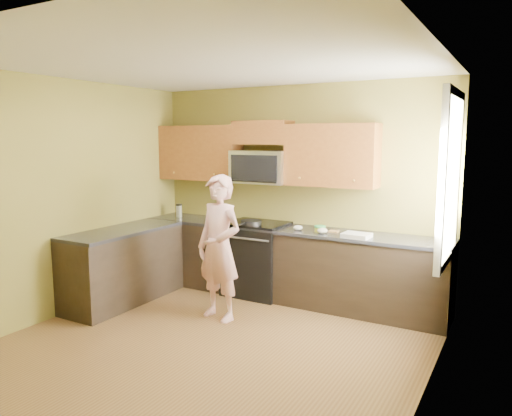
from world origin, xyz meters
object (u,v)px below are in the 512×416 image
Objects in this scene: woman at (219,248)px; stove at (257,258)px; microwave at (261,183)px; travel_mug at (179,217)px; frying_pan at (251,225)px; butter_tub at (320,232)px.

stove is at bearing 104.19° from woman.
microwave is (0.00, 0.12, 0.97)m from stove.
woman is (0.06, -1.09, -0.63)m from microwave.
travel_mug is (-1.32, 0.96, 0.10)m from woman.
frying_pan is 0.88m from butter_tub.
microwave reaches higher than frying_pan.
stove is 0.98m from microwave.
stove is at bearing 0.36° from travel_mug.
frying_pan is 1.29m from travel_mug.
woman is at bearing -78.85° from frying_pan.
woman is at bearing -86.69° from microwave.
butter_tub reaches higher than stove.
travel_mug reaches higher than butter_tub.
butter_tub is at bearing -1.12° from travel_mug.
travel_mug is (-1.26, -0.13, -0.53)m from microwave.
woman is at bearing -36.09° from travel_mug.
frying_pan is at bearing -7.77° from travel_mug.
butter_tub is at bearing 16.90° from frying_pan.
stove is 1.00m from butter_tub.
woman is 1.24m from butter_tub.
frying_pan is at bearing -82.70° from stove.
woman reaches higher than stove.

